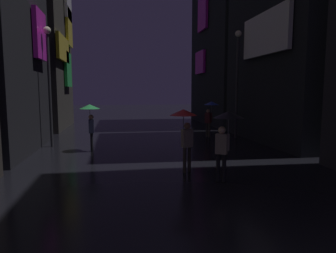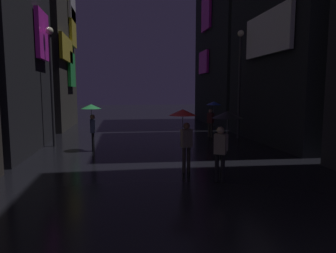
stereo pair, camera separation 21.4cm
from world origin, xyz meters
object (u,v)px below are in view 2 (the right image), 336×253
Objects in this scene: pedestrian_far_right_black at (225,127)px; streetlamp_left_far at (51,73)px; pedestrian_midstreet_left_blue at (213,109)px; pedestrian_near_crossing_green at (92,114)px; streetlamp_right_far at (240,72)px; pedestrian_foreground_right_red at (184,123)px.

streetlamp_left_far is (-6.30, 6.93, 1.90)m from pedestrian_far_right_black.
pedestrian_near_crossing_green is at bearing -155.50° from pedestrian_midstreet_left_blue.
pedestrian_near_crossing_green is at bearing -35.62° from streetlamp_left_far.
streetlamp_left_far is 10.07m from streetlamp_right_far.
streetlamp_left_far reaches higher than pedestrian_foreground_right_red.
streetlamp_right_far is (3.70, 8.08, 2.10)m from pedestrian_far_right_black.
pedestrian_far_right_black is at bearing -114.63° from streetlamp_right_far.
pedestrian_midstreet_left_blue and pedestrian_far_right_black have the same top height.
streetlamp_left_far is 0.94× the size of streetlamp_right_far.
pedestrian_far_right_black is (-2.29, -8.53, 0.00)m from pedestrian_midstreet_left_blue.
pedestrian_foreground_right_red is 1.00× the size of pedestrian_midstreet_left_blue.
pedestrian_far_right_black is (4.32, -5.52, 0.00)m from pedestrian_near_crossing_green.
pedestrian_near_crossing_green is 8.68m from streetlamp_right_far.
streetlamp_right_far is at bearing 55.76° from pedestrian_foreground_right_red.
streetlamp_left_far is at bearing 132.90° from pedestrian_foreground_right_red.
pedestrian_far_right_black is at bearing -47.75° from streetlamp_left_far.
pedestrian_far_right_black is 0.35× the size of streetlamp_right_far.
pedestrian_far_right_black is at bearing -51.06° from pedestrian_foreground_right_red.
streetlamp_left_far is at bearing -173.48° from streetlamp_right_far.
pedestrian_foreground_right_red and pedestrian_midstreet_left_blue have the same top height.
streetlamp_left_far reaches higher than pedestrian_near_crossing_green.
pedestrian_far_right_black is 0.37× the size of streetlamp_left_far.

